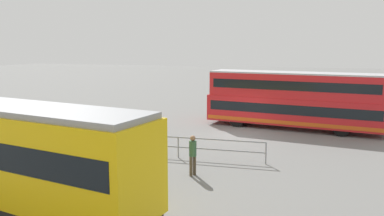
# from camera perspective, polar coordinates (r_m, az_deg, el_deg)

# --- Properties ---
(ground_plane) EXTENTS (160.00, 160.00, 0.00)m
(ground_plane) POSITION_cam_1_polar(r_m,az_deg,el_deg) (24.93, 6.75, -3.89)
(ground_plane) COLOR slate
(double_decker_bus) EXTENTS (11.83, 3.93, 3.83)m
(double_decker_bus) POSITION_cam_1_polar(r_m,az_deg,el_deg) (27.13, 14.55, 1.15)
(double_decker_bus) COLOR red
(double_decker_bus) RESTS_ON ground
(pedestrian_near_railing) EXTENTS (0.44, 0.44, 1.78)m
(pedestrian_near_railing) POSITION_cam_1_polar(r_m,az_deg,el_deg) (21.18, -7.46, -3.37)
(pedestrian_near_railing) COLOR #4C3F2D
(pedestrian_near_railing) RESTS_ON ground
(pedestrian_crossing) EXTENTS (0.43, 0.43, 1.78)m
(pedestrian_crossing) POSITION_cam_1_polar(r_m,az_deg,el_deg) (16.90, 0.11, -6.51)
(pedestrian_crossing) COLOR #4C3F2D
(pedestrian_crossing) RESTS_ON ground
(pedestrian_railing) EXTENTS (8.73, 0.53, 1.08)m
(pedestrian_railing) POSITION_cam_1_polar(r_m,az_deg,el_deg) (19.63, -2.02, -5.16)
(pedestrian_railing) COLOR gray
(pedestrian_railing) RESTS_ON ground
(info_sign) EXTENTS (0.95, 0.15, 2.25)m
(info_sign) POSITION_cam_1_polar(r_m,az_deg,el_deg) (21.96, -11.58, -1.71)
(info_sign) COLOR slate
(info_sign) RESTS_ON ground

